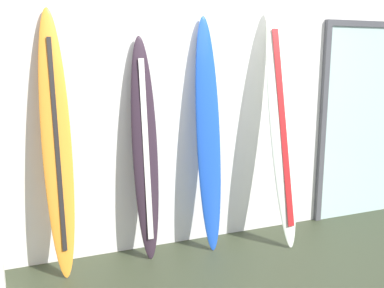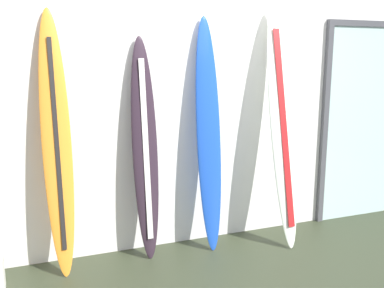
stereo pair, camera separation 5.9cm
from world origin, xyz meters
name	(u,v)px [view 1 (the left image)]	position (x,y,z in m)	size (l,w,h in m)	color
wall_back	(185,95)	(0.00, 1.30, 1.40)	(7.20, 0.20, 2.80)	silver
surfboard_sunset	(57,145)	(-1.18, 1.02, 1.06)	(0.24, 0.35, 2.12)	orange
surfboard_charcoal	(145,152)	(-0.46, 1.04, 0.95)	(0.23, 0.29, 1.92)	#2C1F2A
surfboard_cobalt	(208,137)	(0.12, 1.02, 1.03)	(0.23, 0.32, 2.10)	blue
surfboard_ivory	(281,128)	(0.81, 0.90, 1.10)	(0.26, 0.53, 2.20)	silver
glass_door	(363,119)	(2.03, 1.18, 1.09)	(1.12, 0.06, 2.11)	silver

